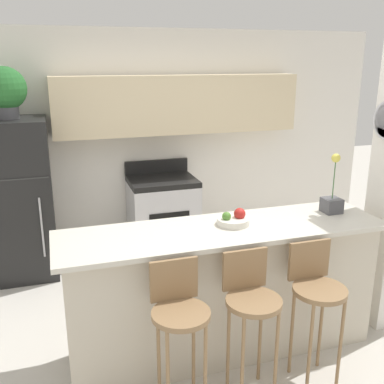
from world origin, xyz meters
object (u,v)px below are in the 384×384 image
object	(u,v)px
orchid_vase	(332,199)
potted_plant_on_fridge	(5,90)
refrigerator	(17,199)
bar_stool_mid	(251,303)
stove_range	(163,216)
fruit_bowl	(234,220)
bar_stool_left	(179,315)
bar_stool_right	(316,292)

from	to	relation	value
orchid_vase	potted_plant_on_fridge	bearing A→B (deg)	144.02
refrigerator	bar_stool_mid	xyz separation A→B (m)	(1.55, -2.38, -0.14)
stove_range	bar_stool_mid	size ratio (longest dim) A/B	1.06
refrigerator	fruit_bowl	distance (m)	2.47
bar_stool_left	bar_stool_mid	distance (m)	0.49
bar_stool_mid	orchid_vase	distance (m)	1.20
bar_stool_mid	potted_plant_on_fridge	distance (m)	3.10
stove_range	potted_plant_on_fridge	bearing A→B (deg)	-178.09
refrigerator	bar_stool_right	world-z (taller)	refrigerator
potted_plant_on_fridge	orchid_vase	xyz separation A→B (m)	(2.50, -1.81, -0.79)
bar_stool_right	potted_plant_on_fridge	bearing A→B (deg)	130.57
stove_range	orchid_vase	xyz separation A→B (m)	(0.95, -1.87, 0.68)
stove_range	bar_stool_left	world-z (taller)	stove_range
bar_stool_left	bar_stool_right	distance (m)	0.98
fruit_bowl	potted_plant_on_fridge	bearing A→B (deg)	131.73
stove_range	bar_stool_right	distance (m)	2.49
bar_stool_left	fruit_bowl	xyz separation A→B (m)	(0.58, 0.54, 0.38)
stove_range	bar_stool_right	bearing A→B (deg)	-78.76
refrigerator	bar_stool_left	distance (m)	2.61
potted_plant_on_fridge	orchid_vase	bearing A→B (deg)	-35.98
bar_stool_left	potted_plant_on_fridge	bearing A→B (deg)	113.95
bar_stool_left	fruit_bowl	size ratio (longest dim) A/B	4.20
potted_plant_on_fridge	bar_stool_right	bearing A→B (deg)	-49.43
stove_range	orchid_vase	distance (m)	2.20
potted_plant_on_fridge	orchid_vase	world-z (taller)	potted_plant_on_fridge
bar_stool_mid	potted_plant_on_fridge	world-z (taller)	potted_plant_on_fridge
orchid_vase	bar_stool_left	bearing A→B (deg)	-158.65
bar_stool_left	bar_stool_right	bearing A→B (deg)	0.00
bar_stool_right	orchid_vase	distance (m)	0.86
bar_stool_right	fruit_bowl	bearing A→B (deg)	126.33
bar_stool_left	potted_plant_on_fridge	size ratio (longest dim) A/B	2.02
stove_range	bar_stool_left	size ratio (longest dim) A/B	1.06
potted_plant_on_fridge	orchid_vase	size ratio (longest dim) A/B	1.04
bar_stool_mid	bar_stool_right	world-z (taller)	same
bar_stool_mid	bar_stool_left	bearing A→B (deg)	180.00
refrigerator	bar_stool_right	distance (m)	3.13
stove_range	refrigerator	bearing A→B (deg)	-178.08
bar_stool_left	refrigerator	bearing A→B (deg)	113.95
stove_range	bar_stool_mid	world-z (taller)	stove_range
bar_stool_mid	fruit_bowl	size ratio (longest dim) A/B	4.20
bar_stool_mid	bar_stool_right	xyz separation A→B (m)	(0.49, 0.00, 0.00)
bar_stool_left	bar_stool_right	world-z (taller)	same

